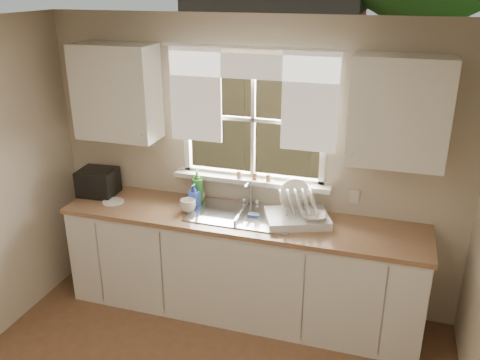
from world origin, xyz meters
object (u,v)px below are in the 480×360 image
(dish_rack, at_px, (297,214))
(cup, at_px, (188,206))
(soap_bottle_a, at_px, (197,186))
(black_appliance, at_px, (98,182))

(dish_rack, bearing_deg, cup, -174.78)
(soap_bottle_a, bearing_deg, cup, -107.44)
(dish_rack, height_order, black_appliance, dish_rack)
(dish_rack, bearing_deg, black_appliance, 179.25)
(dish_rack, distance_m, cup, 0.92)
(cup, distance_m, black_appliance, 0.93)
(cup, xyz_separation_m, black_appliance, (-0.92, 0.11, 0.06))
(cup, bearing_deg, black_appliance, 169.16)
(soap_bottle_a, distance_m, cup, 0.24)
(dish_rack, xyz_separation_m, black_appliance, (-1.84, 0.02, 0.05))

